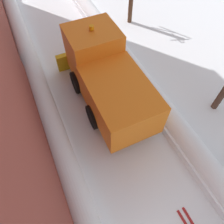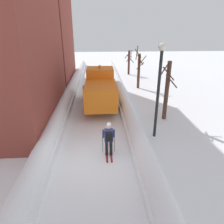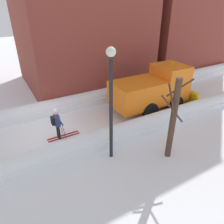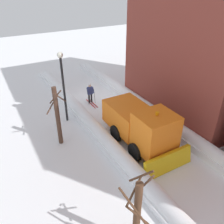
{
  "view_description": "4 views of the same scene",
  "coord_description": "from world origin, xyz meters",
  "px_view_note": "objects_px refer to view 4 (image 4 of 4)",
  "views": [
    {
      "loc": [
        -2.02,
        1.38,
        7.98
      ],
      "look_at": [
        -0.18,
        5.35,
        1.72
      ],
      "focal_mm": 33.25,
      "sensor_mm": 36.0,
      "label": 1
    },
    {
      "loc": [
        0.34,
        -8.05,
        5.88
      ],
      "look_at": [
        1.12,
        3.66,
        1.01
      ],
      "focal_mm": 32.19,
      "sensor_mm": 36.0,
      "label": 2
    },
    {
      "loc": [
        10.59,
        -1.79,
        6.81
      ],
      "look_at": [
        1.09,
        3.68,
        0.94
      ],
      "focal_mm": 33.71,
      "sensor_mm": 36.0,
      "label": 3
    },
    {
      "loc": [
        8.07,
        17.06,
        9.55
      ],
      "look_at": [
        1.19,
        5.02,
        1.45
      ],
      "focal_mm": 37.48,
      "sensor_mm": 36.0,
      "label": 4
    }
  ],
  "objects_px": {
    "skier": "(90,92)",
    "bare_tree_mid": "(137,215)",
    "plow_truck": "(141,125)",
    "traffic_light_pole": "(140,68)",
    "street_lamp": "(63,80)",
    "bare_tree_near": "(58,116)"
  },
  "relations": [
    {
      "from": "bare_tree_near",
      "to": "bare_tree_mid",
      "type": "xyz_separation_m",
      "value": [
        -0.34,
        8.06,
        -0.13
      ]
    },
    {
      "from": "skier",
      "to": "bare_tree_near",
      "type": "xyz_separation_m",
      "value": [
        4.12,
        4.2,
        1.08
      ]
    },
    {
      "from": "plow_truck",
      "to": "traffic_light_pole",
      "type": "relative_size",
      "value": 1.4
    },
    {
      "from": "plow_truck",
      "to": "skier",
      "type": "distance_m",
      "value": 6.89
    },
    {
      "from": "bare_tree_near",
      "to": "plow_truck",
      "type": "bearing_deg",
      "value": 148.97
    },
    {
      "from": "plow_truck",
      "to": "traffic_light_pole",
      "type": "height_order",
      "value": "traffic_light_pole"
    },
    {
      "from": "plow_truck",
      "to": "bare_tree_near",
      "type": "height_order",
      "value": "bare_tree_near"
    },
    {
      "from": "street_lamp",
      "to": "bare_tree_mid",
      "type": "distance_m",
      "value": 10.64
    },
    {
      "from": "plow_truck",
      "to": "bare_tree_mid",
      "type": "relative_size",
      "value": 1.39
    },
    {
      "from": "plow_truck",
      "to": "bare_tree_mid",
      "type": "xyz_separation_m",
      "value": [
        4.09,
        5.4,
        0.47
      ]
    },
    {
      "from": "skier",
      "to": "plow_truck",
      "type": "bearing_deg",
      "value": 92.54
    },
    {
      "from": "traffic_light_pole",
      "to": "bare_tree_mid",
      "type": "relative_size",
      "value": 0.99
    },
    {
      "from": "street_lamp",
      "to": "bare_tree_near",
      "type": "height_order",
      "value": "street_lamp"
    },
    {
      "from": "skier",
      "to": "street_lamp",
      "type": "bearing_deg",
      "value": 32.26
    },
    {
      "from": "traffic_light_pole",
      "to": "bare_tree_mid",
      "type": "bearing_deg",
      "value": 54.08
    },
    {
      "from": "plow_truck",
      "to": "skier",
      "type": "bearing_deg",
      "value": -87.46
    },
    {
      "from": "street_lamp",
      "to": "bare_tree_near",
      "type": "bearing_deg",
      "value": 61.26
    },
    {
      "from": "street_lamp",
      "to": "bare_tree_mid",
      "type": "relative_size",
      "value": 1.22
    },
    {
      "from": "traffic_light_pole",
      "to": "street_lamp",
      "type": "distance_m",
      "value": 6.64
    },
    {
      "from": "bare_tree_near",
      "to": "bare_tree_mid",
      "type": "distance_m",
      "value": 8.07
    },
    {
      "from": "skier",
      "to": "bare_tree_mid",
      "type": "xyz_separation_m",
      "value": [
        3.78,
        12.26,
        0.95
      ]
    },
    {
      "from": "traffic_light_pole",
      "to": "bare_tree_near",
      "type": "height_order",
      "value": "traffic_light_pole"
    }
  ]
}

